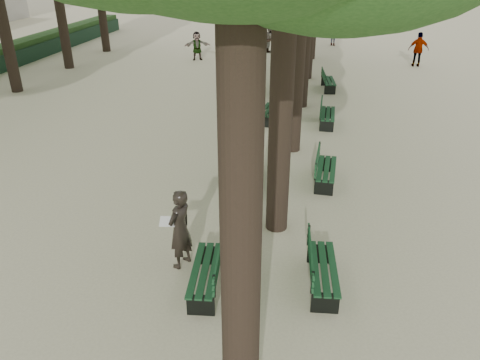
# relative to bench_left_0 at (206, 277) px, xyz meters

# --- Properties ---
(ground) EXTENTS (120.00, 120.00, 0.00)m
(ground) POSITION_rel_bench_left_0_xyz_m (-0.37, -0.48, -0.27)
(ground) COLOR beige
(ground) RESTS_ON ground
(bench_left_0) EXTENTS (0.76, 1.85, 0.92)m
(bench_left_0) POSITION_rel_bench_left_0_xyz_m (0.00, 0.00, 0.00)
(bench_left_0) COLOR black
(bench_left_0) RESTS_ON ground
(bench_left_1) EXTENTS (0.74, 1.85, 0.92)m
(bench_left_1) POSITION_rel_bench_left_0_xyz_m (0.00, 4.81, 0.00)
(bench_left_1) COLOR black
(bench_left_1) RESTS_ON ground
(bench_left_2) EXTENTS (0.72, 1.84, 0.92)m
(bench_left_2) POSITION_rel_bench_left_0_xyz_m (0.00, 10.36, 0.00)
(bench_left_2) COLOR black
(bench_left_2) RESTS_ON ground
(bench_left_3) EXTENTS (0.69, 1.84, 0.92)m
(bench_left_3) POSITION_rel_bench_left_0_xyz_m (0.00, 14.63, 0.00)
(bench_left_3) COLOR black
(bench_left_3) RESTS_ON ground
(bench_right_0) EXTENTS (0.73, 1.84, 0.92)m
(bench_right_0) POSITION_rel_bench_left_0_xyz_m (2.27, 0.46, 0.00)
(bench_right_0) COLOR black
(bench_right_0) RESTS_ON ground
(bench_right_1) EXTENTS (0.64, 1.82, 0.92)m
(bench_right_1) POSITION_rel_bench_left_0_xyz_m (2.27, 5.19, 0.00)
(bench_right_1) COLOR black
(bench_right_1) RESTS_ON ground
(bench_right_2) EXTENTS (0.59, 1.81, 0.92)m
(bench_right_2) POSITION_rel_bench_left_0_xyz_m (2.27, 10.27, 0.00)
(bench_right_2) COLOR black
(bench_right_2) RESTS_ON ground
(bench_right_3) EXTENTS (0.77, 1.85, 0.92)m
(bench_right_3) POSITION_rel_bench_left_0_xyz_m (2.27, 15.36, 0.00)
(bench_right_3) COLOR black
(bench_right_3) RESTS_ON ground
(man_with_map) EXTENTS (0.73, 0.79, 1.78)m
(man_with_map) POSITION_rel_bench_left_0_xyz_m (-0.70, 0.66, 0.62)
(man_with_map) COLOR black
(man_with_map) RESTS_ON ground
(pedestrian_c) EXTENTS (1.14, 0.43, 1.92)m
(pedestrian_c) POSITION_rel_bench_left_0_xyz_m (7.25, 21.41, 0.69)
(pedestrian_c) COLOR #262628
(pedestrian_c) RESTS_ON ground
(pedestrian_a) EXTENTS (0.38, 0.83, 1.67)m
(pedestrian_a) POSITION_rel_bench_left_0_xyz_m (-1.60, 24.13, 0.57)
(pedestrian_a) COLOR #262628
(pedestrian_a) RESTS_ON ground
(pedestrian_e) EXTENTS (1.57, 0.90, 1.68)m
(pedestrian_e) POSITION_rel_bench_left_0_xyz_m (-5.69, 20.92, 0.57)
(pedestrian_e) COLOR #262628
(pedestrian_e) RESTS_ON ground
(pedestrian_b) EXTENTS (1.08, 0.61, 1.60)m
(pedestrian_b) POSITION_rel_bench_left_0_xyz_m (2.50, 27.31, 0.53)
(pedestrian_b) COLOR #262628
(pedestrian_b) RESTS_ON ground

